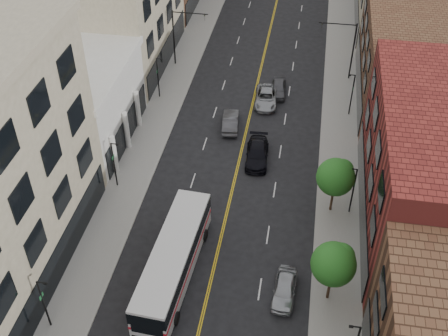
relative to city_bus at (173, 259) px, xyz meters
The scene contains 20 objects.
sidewalk_left 21.96m from the city_bus, 108.65° to the left, with size 4.00×110.00×0.15m, color gray.
sidewalk_right 24.54m from the city_bus, 57.89° to the left, with size 4.00×110.00×0.15m, color gray.
bldg_l_white 21.90m from the city_bus, 129.92° to the left, with size 10.00×14.00×8.00m, color silver.
bldg_r_mid 22.61m from the city_bus, 25.93° to the left, with size 10.00×22.00×12.00m, color maroon.
bldg_r_far_a 36.79m from the city_bus, 56.93° to the left, with size 10.00×20.00×10.00m, color brown.
tree_r_2 12.58m from the city_bus, ahead, with size 3.40×3.40×5.59m.
tree_r_3 15.95m from the city_bus, 38.32° to the left, with size 3.40×3.40×5.59m.
lamp_l_1 10.17m from the city_bus, 141.70° to the right, with size 0.81×0.55×5.05m.
lamp_l_2 12.60m from the city_bus, 129.24° to the left, with size 0.81×0.55×5.05m.
lamp_l_3 26.94m from the city_bus, 107.16° to the left, with size 0.81×0.55×5.05m.
lamp_r_2 17.04m from the city_bus, 34.87° to the left, with size 0.81×0.55×5.05m.
lamp_r_3 29.29m from the city_bus, 61.52° to the left, with size 0.81×0.55×5.05m.
signal_mast_left 34.60m from the city_bus, 102.15° to the left, with size 4.49×0.18×7.20m.
signal_mast_right 36.34m from the city_bus, 68.52° to the left, with size 4.49×0.18×7.20m.
city_bus is the anchor object (origin of this frame).
car_parked_far 9.05m from the city_bus, ahead, with size 1.78×4.43×1.51m, color #9EA1A6.
car_lane_behind 21.22m from the city_bus, 86.73° to the left, with size 1.65×4.74×1.56m, color #45464A.
car_lane_a 16.73m from the city_bus, 73.42° to the left, with size 2.24×5.50×1.60m, color black.
car_lane_b 27.02m from the city_bus, 80.39° to the left, with size 2.51×5.45×1.51m, color #929599.
car_lane_c 29.45m from the city_bus, 78.78° to the left, with size 1.77×4.40×1.50m, color #48484D.
Camera 1 is at (5.88, -14.21, 35.91)m, focal length 45.00 mm.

